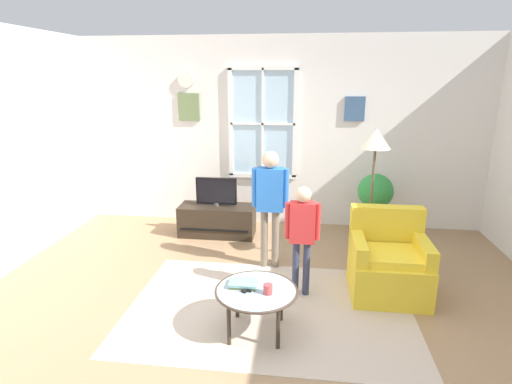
% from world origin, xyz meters
% --- Properties ---
extents(ground_plane, '(6.57, 5.99, 0.02)m').
position_xyz_m(ground_plane, '(0.00, 0.00, -0.01)').
color(ground_plane, '#9E7A56').
extents(back_wall, '(5.97, 0.17, 2.77)m').
position_xyz_m(back_wall, '(-0.01, 2.75, 1.39)').
color(back_wall, silver).
rests_on(back_wall, ground_plane).
extents(area_rug, '(2.76, 1.86, 0.01)m').
position_xyz_m(area_rug, '(0.10, 0.23, 0.00)').
color(area_rug, '#C6B29E').
rests_on(area_rug, ground_plane).
extents(tv_stand, '(1.07, 0.45, 0.44)m').
position_xyz_m(tv_stand, '(-0.82, 2.07, 0.22)').
color(tv_stand, '#2D2319').
rests_on(tv_stand, ground_plane).
extents(television, '(0.57, 0.08, 0.41)m').
position_xyz_m(television, '(-0.82, 2.06, 0.65)').
color(television, '#4C4C4C').
rests_on(television, tv_stand).
extents(armchair, '(0.76, 0.74, 0.87)m').
position_xyz_m(armchair, '(1.29, 0.70, 0.33)').
color(armchair, yellow).
rests_on(armchair, ground_plane).
extents(coffee_table, '(0.73, 0.73, 0.42)m').
position_xyz_m(coffee_table, '(0.01, -0.16, 0.39)').
color(coffee_table, '#99B2B7').
rests_on(coffee_table, ground_plane).
extents(book_stack, '(0.24, 0.17, 0.04)m').
position_xyz_m(book_stack, '(-0.11, -0.11, 0.44)').
color(book_stack, '#586138').
rests_on(book_stack, coffee_table).
extents(cup, '(0.08, 0.08, 0.09)m').
position_xyz_m(cup, '(0.12, -0.21, 0.46)').
color(cup, '#BF3F3F').
rests_on(cup, coffee_table).
extents(remote_near_books, '(0.06, 0.14, 0.02)m').
position_xyz_m(remote_near_books, '(-0.03, -0.14, 0.43)').
color(remote_near_books, black).
rests_on(remote_near_books, coffee_table).
extents(remote_near_cup, '(0.11, 0.14, 0.02)m').
position_xyz_m(remote_near_cup, '(-0.06, -0.17, 0.43)').
color(remote_near_cup, black).
rests_on(remote_near_cup, coffee_table).
extents(person_blue_shirt, '(0.42, 0.19, 1.40)m').
position_xyz_m(person_blue_shirt, '(0.01, 1.15, 0.88)').
color(person_blue_shirt, '#726656').
rests_on(person_blue_shirt, ground_plane).
extents(person_red_shirt, '(0.35, 0.16, 1.17)m').
position_xyz_m(person_red_shirt, '(0.39, 0.55, 0.73)').
color(person_red_shirt, '#333851').
rests_on(person_red_shirt, ground_plane).
extents(potted_plant_by_window, '(0.48, 0.48, 0.92)m').
position_xyz_m(potted_plant_by_window, '(1.38, 2.26, 0.58)').
color(potted_plant_by_window, '#4C565B').
rests_on(potted_plant_by_window, ground_plane).
extents(floor_lamp, '(0.32, 0.32, 1.66)m').
position_xyz_m(floor_lamp, '(1.15, 1.23, 1.39)').
color(floor_lamp, black).
rests_on(floor_lamp, ground_plane).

